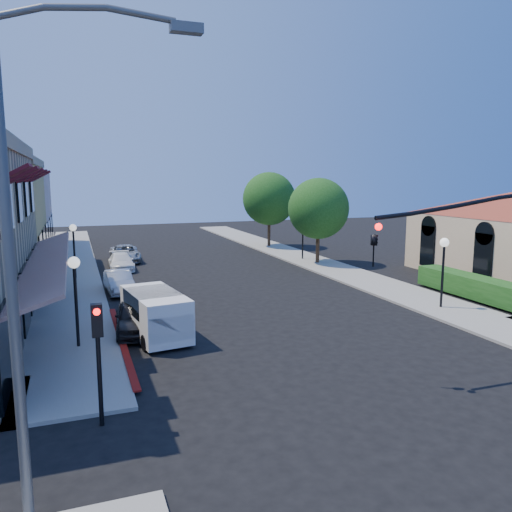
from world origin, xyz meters
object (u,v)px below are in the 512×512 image
object	(u,v)px
lamppost_left_far	(73,237)
parked_car_c	(121,262)
lamppost_left_near	(75,279)
parked_car_d	(125,253)
white_van	(156,312)
cobra_streetlight	(31,246)
lamppost_right_far	(303,226)
street_tree_a	(318,209)
parked_car_b	(119,282)
street_tree_b	(269,199)
secondary_signal	(98,342)
lamppost_right_near	(444,255)
parked_car_a	(135,317)

from	to	relation	value
lamppost_left_far	parked_car_c	bearing A→B (deg)	39.33
lamppost_left_near	parked_car_d	distance (m)	20.57
white_van	lamppost_left_far	bearing A→B (deg)	102.45
cobra_streetlight	lamppost_right_far	size ratio (longest dim) A/B	2.61
street_tree_a	parked_car_b	xyz separation A→B (m)	(-15.00, -4.80, -3.56)
lamppost_left_near	parked_car_b	world-z (taller)	lamppost_left_near
parked_car_d	street_tree_a	bearing A→B (deg)	-23.13
street_tree_a	lamppost_left_near	bearing A→B (deg)	-141.02
cobra_streetlight	parked_car_b	size ratio (longest dim) A/B	2.43
white_van	parked_car_d	size ratio (longest dim) A/B	0.96
street_tree_b	white_van	size ratio (longest dim) A/B	1.58
lamppost_left_near	street_tree_a	bearing A→B (deg)	38.98
street_tree_a	lamppost_right_far	world-z (taller)	street_tree_a
lamppost_right_far	parked_car_b	xyz separation A→B (m)	(-14.70, -6.80, -2.10)
secondary_signal	white_van	bearing A→B (deg)	70.25
lamppost_right_near	lamppost_right_far	world-z (taller)	same
lamppost_right_far	parked_car_d	xyz separation A→B (m)	(-13.30, 4.12, -2.09)
secondary_signal	lamppost_right_near	bearing A→B (deg)	21.78
street_tree_a	lamppost_right_near	bearing A→B (deg)	-91.23
street_tree_b	lamppost_left_near	distance (m)	29.64
secondary_signal	street_tree_a	bearing A→B (deg)	50.79
street_tree_a	secondary_signal	bearing A→B (deg)	-129.21
parked_car_c	lamppost_left_near	bearing A→B (deg)	-99.52
parked_car_a	lamppost_right_near	bearing A→B (deg)	-0.35
white_van	parked_car_c	size ratio (longest dim) A/B	1.09
street_tree_a	lamppost_right_near	world-z (taller)	street_tree_a
lamppost_right_far	parked_car_d	world-z (taller)	lamppost_right_far
white_van	parked_car_d	bearing A→B (deg)	87.99
lamppost_right_near	parked_car_d	xyz separation A→B (m)	(-13.30, 20.12, -2.09)
lamppost_left_far	lamppost_right_near	xyz separation A→B (m)	(17.00, -14.00, 0.00)
street_tree_b	parked_car_a	xyz separation A→B (m)	(-15.00, -22.65, -3.86)
street_tree_a	parked_car_c	bearing A→B (deg)	169.97
street_tree_a	cobra_streetlight	world-z (taller)	cobra_streetlight
parked_car_a	parked_car_c	size ratio (longest dim) A/B	1.00
lamppost_left_near	lamppost_left_far	world-z (taller)	same
white_van	street_tree_a	bearing A→B (deg)	43.61
street_tree_b	lamppost_right_far	bearing A→B (deg)	-92.15
lamppost_right_near	parked_car_a	world-z (taller)	lamppost_right_near
lamppost_left_near	lamppost_right_near	bearing A→B (deg)	0.00
lamppost_left_far	parked_car_a	distance (m)	13.02
secondary_signal	parked_car_a	bearing A→B (deg)	77.24
street_tree_b	lamppost_right_near	size ratio (longest dim) A/B	1.97
street_tree_b	parked_car_d	size ratio (longest dim) A/B	1.52
secondary_signal	parked_car_c	size ratio (longest dim) A/B	0.82
street_tree_b	white_van	bearing A→B (deg)	-121.19
lamppost_left_near	lamppost_right_near	size ratio (longest dim) A/B	1.00
secondary_signal	parked_car_b	size ratio (longest dim) A/B	0.87
street_tree_b	parked_car_c	size ratio (longest dim) A/B	1.73
lamppost_right_near	lamppost_left_near	bearing A→B (deg)	180.00
lamppost_right_near	parked_car_d	size ratio (longest dim) A/B	0.77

